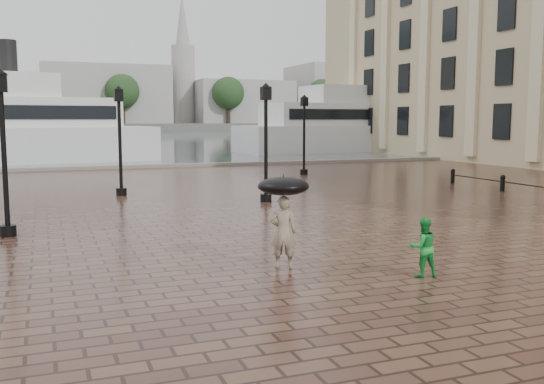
{
  "coord_description": "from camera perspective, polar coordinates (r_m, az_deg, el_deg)",
  "views": [
    {
      "loc": [
        -5.01,
        -7.82,
        3.2
      ],
      "look_at": [
        0.24,
        6.04,
        1.4
      ],
      "focal_mm": 40.0,
      "sensor_mm": 36.0,
      "label": 1
    }
  ],
  "objects": [
    {
      "name": "adult_pedestrian",
      "position": [
        12.99,
        1.07,
        -3.79
      ],
      "size": [
        0.67,
        0.57,
        1.57
      ],
      "primitive_type": "imported",
      "rotation": [
        0.0,
        0.0,
        2.75
      ],
      "color": "gray",
      "rests_on": "ground"
    },
    {
      "name": "ferry_far",
      "position": [
        61.42,
        8.81,
        6.29
      ],
      "size": [
        26.78,
        8.62,
        8.64
      ],
      "rotation": [
        0.0,
        0.0,
        0.09
      ],
      "color": "silver",
      "rests_on": "ground"
    },
    {
      "name": "ground",
      "position": [
        9.83,
        11.5,
        -12.23
      ],
      "size": [
        300.0,
        300.0,
        0.0
      ],
      "primitive_type": "plane",
      "color": "#3C221B",
      "rests_on": "ground"
    },
    {
      "name": "quay_edge",
      "position": [
        40.27,
        -13.53,
        2.18
      ],
      "size": [
        80.0,
        0.6,
        0.3
      ],
      "primitive_type": "cube",
      "color": "slate",
      "rests_on": "ground"
    },
    {
      "name": "far_shore",
      "position": [
        167.91,
        -19.12,
        5.8
      ],
      "size": [
        300.0,
        60.0,
        2.0
      ],
      "primitive_type": "cube",
      "color": "#4C4C47",
      "rests_on": "ground"
    },
    {
      "name": "harbour_water",
      "position": [
        100.0,
        -17.91,
        4.76
      ],
      "size": [
        240.0,
        240.0,
        0.0
      ],
      "primitive_type": "plane",
      "color": "#4B555B",
      "rests_on": "ground"
    },
    {
      "name": "far_trees",
      "position": [
        146.04,
        -18.99,
        9.0
      ],
      "size": [
        188.0,
        8.0,
        13.5
      ],
      "color": "#2D2119",
      "rests_on": "ground"
    },
    {
      "name": "street_lamps",
      "position": [
        25.67,
        -13.13,
        4.79
      ],
      "size": [
        21.44,
        14.44,
        4.4
      ],
      "color": "black",
      "rests_on": "ground"
    },
    {
      "name": "distant_skyline",
      "position": [
        166.65,
        -2.15,
        9.08
      ],
      "size": [
        102.5,
        22.0,
        33.0
      ],
      "color": "#989590",
      "rests_on": "ground"
    },
    {
      "name": "child_pedestrian",
      "position": [
        12.72,
        14.04,
        -5.05
      ],
      "size": [
        0.66,
        0.55,
        1.21
      ],
      "primitive_type": "imported",
      "rotation": [
        0.0,
        0.0,
        2.97
      ],
      "color": "green",
      "rests_on": "ground"
    },
    {
      "name": "umbrella",
      "position": [
        12.84,
        1.08,
        0.56
      ],
      "size": [
        1.1,
        1.1,
        1.11
      ],
      "color": "black",
      "rests_on": "ground"
    }
  ]
}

